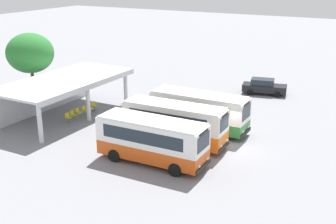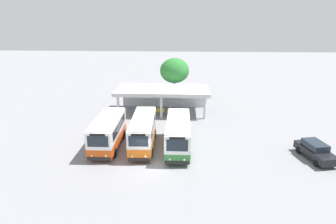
{
  "view_description": "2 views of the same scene",
  "coord_description": "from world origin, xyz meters",
  "px_view_note": "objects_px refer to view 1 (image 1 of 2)",
  "views": [
    {
      "loc": [
        -28.1,
        -10.31,
        12.74
      ],
      "look_at": [
        0.68,
        5.57,
        1.75
      ],
      "focal_mm": 46.86,
      "sensor_mm": 36.0,
      "label": 1
    },
    {
      "loc": [
        2.82,
        -23.33,
        12.78
      ],
      "look_at": [
        1.11,
        8.05,
        2.47
      ],
      "focal_mm": 31.2,
      "sensor_mm": 36.0,
      "label": 2
    }
  ],
  "objects_px": {
    "city_bus_nearest_orange": "(152,139)",
    "waiting_chair_end_by_column": "(68,117)",
    "city_bus_second_in_row": "(174,122)",
    "waiting_chair_fourth_seat": "(85,110)",
    "waiting_chair_second_from_end": "(73,114)",
    "waiting_chair_fifth_seat": "(89,107)",
    "city_bus_middle_cream": "(199,110)",
    "waiting_chair_far_end_seat": "(94,105)",
    "parked_car_flank": "(264,86)",
    "waiting_chair_middle_seat": "(78,112)"
  },
  "relations": [
    {
      "from": "waiting_chair_end_by_column",
      "to": "waiting_chair_fourth_seat",
      "type": "height_order",
      "value": "same"
    },
    {
      "from": "parked_car_flank",
      "to": "waiting_chair_end_by_column",
      "type": "relative_size",
      "value": 5.51
    },
    {
      "from": "city_bus_second_in_row",
      "to": "waiting_chair_end_by_column",
      "type": "height_order",
      "value": "city_bus_second_in_row"
    },
    {
      "from": "waiting_chair_middle_seat",
      "to": "parked_car_flank",
      "type": "bearing_deg",
      "value": -38.58
    },
    {
      "from": "waiting_chair_end_by_column",
      "to": "waiting_chair_fifth_seat",
      "type": "height_order",
      "value": "same"
    },
    {
      "from": "city_bus_nearest_orange",
      "to": "city_bus_middle_cream",
      "type": "xyz_separation_m",
      "value": [
        7.12,
        -0.15,
        -0.0
      ]
    },
    {
      "from": "city_bus_second_in_row",
      "to": "waiting_chair_fourth_seat",
      "type": "bearing_deg",
      "value": 78.63
    },
    {
      "from": "waiting_chair_far_end_seat",
      "to": "parked_car_flank",
      "type": "bearing_deg",
      "value": -42.96
    },
    {
      "from": "city_bus_middle_cream",
      "to": "waiting_chair_fourth_seat",
      "type": "xyz_separation_m",
      "value": [
        -1.51,
        10.54,
        -1.2
      ]
    },
    {
      "from": "waiting_chair_middle_seat",
      "to": "waiting_chair_far_end_seat",
      "type": "height_order",
      "value": "same"
    },
    {
      "from": "waiting_chair_second_from_end",
      "to": "waiting_chair_fifth_seat",
      "type": "xyz_separation_m",
      "value": [
        2.21,
        -0.04,
        0.0
      ]
    },
    {
      "from": "waiting_chair_fourth_seat",
      "to": "waiting_chair_fifth_seat",
      "type": "bearing_deg",
      "value": 3.51
    },
    {
      "from": "parked_car_flank",
      "to": "waiting_chair_end_by_column",
      "type": "bearing_deg",
      "value": 144.27
    },
    {
      "from": "parked_car_flank",
      "to": "waiting_chair_middle_seat",
      "type": "xyz_separation_m",
      "value": [
        -15.17,
        12.1,
        -0.31
      ]
    },
    {
      "from": "waiting_chair_second_from_end",
      "to": "waiting_chair_fifth_seat",
      "type": "height_order",
      "value": "same"
    },
    {
      "from": "waiting_chair_far_end_seat",
      "to": "waiting_chair_second_from_end",
      "type": "bearing_deg",
      "value": -179.6
    },
    {
      "from": "city_bus_second_in_row",
      "to": "city_bus_middle_cream",
      "type": "height_order",
      "value": "city_bus_second_in_row"
    },
    {
      "from": "waiting_chair_fifth_seat",
      "to": "city_bus_second_in_row",
      "type": "bearing_deg",
      "value": -105.22
    },
    {
      "from": "waiting_chair_fourth_seat",
      "to": "city_bus_middle_cream",
      "type": "bearing_deg",
      "value": -81.86
    },
    {
      "from": "city_bus_middle_cream",
      "to": "waiting_chair_fifth_seat",
      "type": "relative_size",
      "value": 9.35
    },
    {
      "from": "waiting_chair_end_by_column",
      "to": "waiting_chair_fourth_seat",
      "type": "distance_m",
      "value": 2.21
    },
    {
      "from": "parked_car_flank",
      "to": "waiting_chair_fourth_seat",
      "type": "bearing_deg",
      "value": 140.34
    },
    {
      "from": "waiting_chair_middle_seat",
      "to": "waiting_chair_far_end_seat",
      "type": "bearing_deg",
      "value": -0.76
    },
    {
      "from": "waiting_chair_fourth_seat",
      "to": "waiting_chair_fifth_seat",
      "type": "relative_size",
      "value": 1.0
    },
    {
      "from": "city_bus_nearest_orange",
      "to": "city_bus_middle_cream",
      "type": "distance_m",
      "value": 7.12
    },
    {
      "from": "waiting_chair_second_from_end",
      "to": "waiting_chair_fifth_seat",
      "type": "bearing_deg",
      "value": -1.01
    },
    {
      "from": "parked_car_flank",
      "to": "waiting_chair_fourth_seat",
      "type": "height_order",
      "value": "parked_car_flank"
    },
    {
      "from": "city_bus_middle_cream",
      "to": "parked_car_flank",
      "type": "distance_m",
      "value": 13.04
    },
    {
      "from": "waiting_chair_fourth_seat",
      "to": "waiting_chair_far_end_seat",
      "type": "distance_m",
      "value": 1.48
    },
    {
      "from": "waiting_chair_end_by_column",
      "to": "waiting_chair_fifth_seat",
      "type": "xyz_separation_m",
      "value": [
        2.94,
        0.04,
        0.0
      ]
    },
    {
      "from": "city_bus_middle_cream",
      "to": "parked_car_flank",
      "type": "relative_size",
      "value": 1.7
    },
    {
      "from": "parked_car_flank",
      "to": "city_bus_second_in_row",
      "type": "bearing_deg",
      "value": 173.85
    },
    {
      "from": "waiting_chair_second_from_end",
      "to": "waiting_chair_middle_seat",
      "type": "distance_m",
      "value": 0.74
    },
    {
      "from": "city_bus_middle_cream",
      "to": "waiting_chair_fifth_seat",
      "type": "distance_m",
      "value": 10.68
    },
    {
      "from": "waiting_chair_second_from_end",
      "to": "waiting_chair_end_by_column",
      "type": "bearing_deg",
      "value": -173.76
    },
    {
      "from": "city_bus_middle_cream",
      "to": "waiting_chair_middle_seat",
      "type": "distance_m",
      "value": 10.97
    },
    {
      "from": "waiting_chair_fourth_seat",
      "to": "waiting_chair_middle_seat",
      "type": "bearing_deg",
      "value": 169.69
    },
    {
      "from": "city_bus_second_in_row",
      "to": "waiting_chair_fourth_seat",
      "type": "xyz_separation_m",
      "value": [
        2.05,
        10.19,
        -1.22
      ]
    },
    {
      "from": "city_bus_middle_cream",
      "to": "waiting_chair_far_end_seat",
      "type": "relative_size",
      "value": 9.35
    },
    {
      "from": "city_bus_second_in_row",
      "to": "city_bus_middle_cream",
      "type": "relative_size",
      "value": 0.99
    },
    {
      "from": "waiting_chair_middle_seat",
      "to": "waiting_chair_fifth_seat",
      "type": "relative_size",
      "value": 1.0
    },
    {
      "from": "city_bus_nearest_orange",
      "to": "city_bus_middle_cream",
      "type": "height_order",
      "value": "city_bus_nearest_orange"
    },
    {
      "from": "city_bus_second_in_row",
      "to": "waiting_chair_second_from_end",
      "type": "distance_m",
      "value": 10.36
    },
    {
      "from": "parked_car_flank",
      "to": "waiting_chair_fourth_seat",
      "type": "xyz_separation_m",
      "value": [
        -14.43,
        11.97,
        -0.31
      ]
    },
    {
      "from": "waiting_chair_fifth_seat",
      "to": "waiting_chair_far_end_seat",
      "type": "distance_m",
      "value": 0.74
    },
    {
      "from": "waiting_chair_fourth_seat",
      "to": "waiting_chair_second_from_end",
      "type": "bearing_deg",
      "value": 176.73
    },
    {
      "from": "city_bus_middle_cream",
      "to": "parked_car_flank",
      "type": "xyz_separation_m",
      "value": [
        12.93,
        -1.42,
        -0.89
      ]
    },
    {
      "from": "city_bus_second_in_row",
      "to": "waiting_chair_fourth_seat",
      "type": "distance_m",
      "value": 10.47
    },
    {
      "from": "city_bus_nearest_orange",
      "to": "waiting_chair_end_by_column",
      "type": "bearing_deg",
      "value": 71.88
    },
    {
      "from": "city_bus_second_in_row",
      "to": "waiting_chair_fourth_seat",
      "type": "relative_size",
      "value": 9.27
    }
  ]
}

